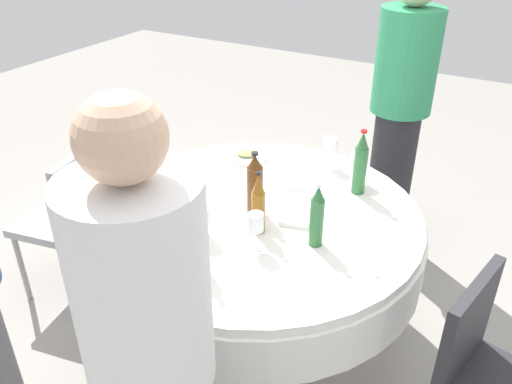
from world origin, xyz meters
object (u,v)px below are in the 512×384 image
at_px(dining_table, 256,238).
at_px(wine_glass_far, 191,203).
at_px(bottle_brown_outer, 129,238).
at_px(wine_glass_east, 202,217).
at_px(person_north, 399,113).
at_px(wine_glass_outer, 256,224).
at_px(bottle_green_north, 317,217).
at_px(person_west, 153,370).
at_px(wine_glass_left, 330,146).
at_px(chair_outer, 487,373).
at_px(bottle_amber_near, 258,205).
at_px(wine_glass_south, 358,161).
at_px(bottle_dark_green_east, 194,234).
at_px(plate_south, 246,156).
at_px(bottle_green_far, 360,164).
at_px(plate_front, 152,206).
at_px(chair_left, 70,213).
at_px(bottle_brown_west, 254,185).

bearing_deg(dining_table, wine_glass_far, -131.72).
relative_size(bottle_brown_outer, wine_glass_east, 2.03).
bearing_deg(person_north, wine_glass_outer, -81.80).
relative_size(bottle_green_north, person_west, 0.17).
relative_size(wine_glass_left, person_west, 0.10).
relative_size(bottle_green_north, wine_glass_east, 2.03).
height_order(bottle_brown_outer, chair_outer, bottle_brown_outer).
distance_m(bottle_amber_near, wine_glass_south, 0.66).
distance_m(bottle_dark_green_east, plate_south, 0.96).
bearing_deg(bottle_green_far, person_west, -92.98).
bearing_deg(bottle_green_north, plate_front, -171.49).
bearing_deg(bottle_green_far, plate_south, 175.20).
relative_size(plate_front, person_north, 0.14).
relative_size(wine_glass_south, plate_south, 0.65).
height_order(wine_glass_left, wine_glass_south, wine_glass_left).
bearing_deg(wine_glass_left, bottle_amber_near, -91.83).
bearing_deg(bottle_green_far, wine_glass_left, 140.91).
distance_m(wine_glass_far, chair_left, 0.89).
xyz_separation_m(wine_glass_far, person_west, (0.46, -0.80, 0.03)).
xyz_separation_m(plate_south, person_west, (0.58, -1.47, 0.12)).
bearing_deg(bottle_green_north, chair_left, -176.04).
distance_m(wine_glass_outer, wine_glass_left, 0.82).
xyz_separation_m(wine_glass_left, chair_outer, (0.96, -0.80, -0.34)).
relative_size(bottle_brown_outer, plate_front, 1.20).
xyz_separation_m(bottle_green_north, bottle_brown_outer, (-0.55, -0.48, -0.00)).
relative_size(dining_table, bottle_amber_near, 5.34).
xyz_separation_m(dining_table, wine_glass_east, (-0.09, -0.29, 0.24)).
xyz_separation_m(wine_glass_far, chair_left, (-0.83, 0.03, -0.32)).
xyz_separation_m(bottle_dark_green_east, person_west, (0.27, -0.57, -0.01)).
relative_size(bottle_green_north, person_north, 0.17).
bearing_deg(plate_front, bottle_brown_west, 25.73).
xyz_separation_m(wine_glass_east, wine_glass_south, (0.38, 0.78, 0.01)).
relative_size(bottle_green_far, wine_glass_far, 2.22).
xyz_separation_m(dining_table, bottle_green_far, (0.34, 0.39, 0.30)).
bearing_deg(bottle_dark_green_east, wine_glass_left, 83.32).
bearing_deg(plate_front, wine_glass_east, -12.27).
height_order(bottle_green_north, bottle_brown_west, bottle_brown_west).
bearing_deg(dining_table, plate_south, 125.29).
height_order(wine_glass_south, plate_front, wine_glass_south).
bearing_deg(plate_south, wine_glass_south, 4.07).
bearing_deg(wine_glass_east, wine_glass_left, 76.72).
height_order(bottle_green_north, bottle_green_far, bottle_green_far).
height_order(bottle_brown_outer, person_west, person_west).
bearing_deg(wine_glass_far, bottle_green_north, 12.72).
bearing_deg(dining_table, bottle_brown_west, -104.50).
height_order(wine_glass_east, plate_south, wine_glass_east).
bearing_deg(wine_glass_outer, person_north, 83.14).
bearing_deg(bottle_brown_outer, bottle_brown_west, 69.43).
distance_m(bottle_green_far, wine_glass_south, 0.12).
relative_size(wine_glass_far, plate_front, 0.62).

